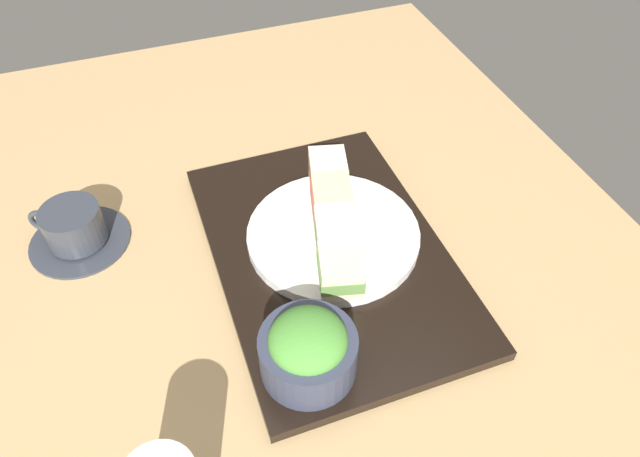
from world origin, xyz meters
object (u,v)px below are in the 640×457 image
Objects in this scene: coffee_cup at (74,229)px; sandwich_farmost at (328,174)px; sandwich_plate at (333,235)px; sandwich_inner_far at (332,202)px; sandwich_inner_near at (336,234)px; salad_bowl at (308,349)px; sandwich_nearmost at (340,270)px.

sandwich_farmost is at bearing -97.22° from coffee_cup.
sandwich_plate is 3.17× the size of sandwich_farmost.
sandwich_inner_far is at bearing 164.49° from sandwich_farmost.
sandwich_inner_far is (2.81, -0.78, 3.51)cm from sandwich_plate.
sandwich_inner_near is 0.95× the size of sandwich_inner_far.
sandwich_plate is 1.71× the size of coffee_cup.
salad_bowl reaches higher than coffee_cup.
sandwich_inner_far is 5.83cm from sandwich_farmost.
sandwich_inner_far reaches higher than sandwich_nearmost.
sandwich_nearmost is at bearing 164.49° from sandwich_farmost.
salad_bowl is at bearing 148.99° from sandwich_inner_near.
sandwich_nearmost is at bearing 164.49° from sandwich_plate.
salad_bowl reaches higher than sandwich_farmost.
salad_bowl is (-20.48, 10.50, -0.53)cm from sandwich_inner_far.
salad_bowl reaches higher than sandwich_nearmost.
coffee_cup is at bearing 64.02° from sandwich_inner_near.
sandwich_inner_far reaches higher than sandwich_farmost.
sandwich_nearmost is 1.02× the size of sandwich_farmost.
sandwich_inner_near is 0.68× the size of salad_bowl.
sandwich_inner_far is (5.61, -1.56, 0.28)cm from sandwich_inner_near.
sandwich_inner_near is at bearing -15.51° from sandwich_nearmost.
sandwich_plate is at bearing 164.49° from sandwich_farmost.
coffee_cup is (10.10, 33.80, -3.20)cm from sandwich_inner_far.
sandwich_nearmost is at bearing -38.57° from salad_bowl.
sandwich_plate is at bearing -15.51° from sandwich_nearmost.
sandwich_farmost is (5.61, -1.56, -0.07)cm from sandwich_inner_far.
salad_bowl reaches higher than sandwich_inner_near.
coffee_cup reaches higher than sandwich_plate.
sandwich_nearmost reaches higher than coffee_cup.
sandwich_nearmost is at bearing -124.80° from coffee_cup.
sandwich_plate is at bearing -28.80° from salad_bowl.
sandwich_nearmost is 0.69× the size of salad_bowl.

